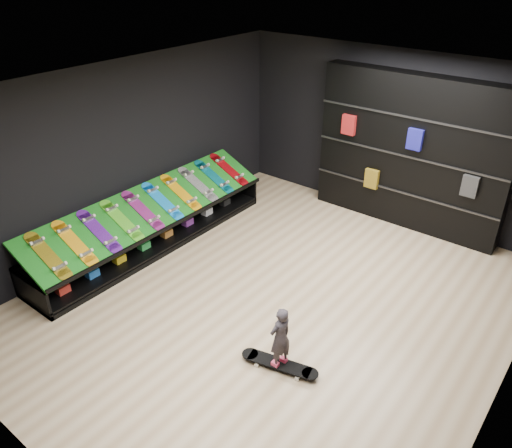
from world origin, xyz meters
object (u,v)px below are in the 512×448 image
Objects in this scene: child at (280,348)px; floor_skateboard at (279,365)px; display_rack at (153,230)px; back_shelving at (411,153)px.

floor_skateboard is at bearing 180.00° from child.
display_rack is 3.53m from floor_skateboard.
display_rack is at bearing -131.92° from back_shelving.
back_shelving reaches higher than display_rack.
floor_skateboard is 1.99× the size of child.
floor_skateboard is (0.39, -4.35, -1.29)m from back_shelving.
back_shelving is 4.48m from child.
back_shelving reaches higher than child.
display_rack is 4.59× the size of floor_skateboard.
child is at bearing -16.95° from display_rack.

